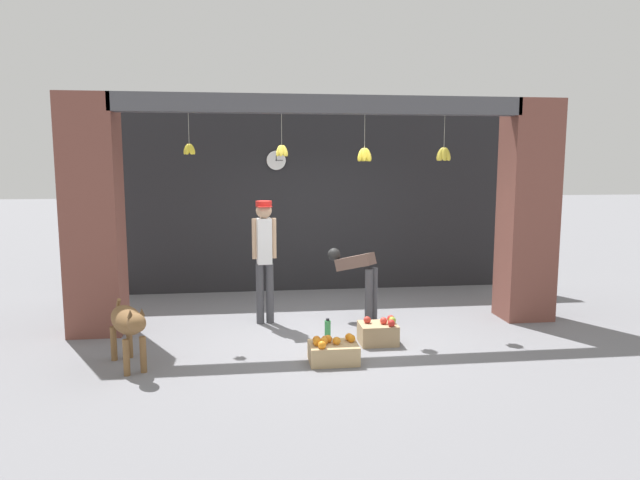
# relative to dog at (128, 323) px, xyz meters

# --- Properties ---
(ground_plane) EXTENTS (60.00, 60.00, 0.00)m
(ground_plane) POSITION_rel_dog_xyz_m (2.34, 1.12, -0.52)
(ground_plane) COLOR slate
(shop_back_wall) EXTENTS (7.33, 0.12, 3.15)m
(shop_back_wall) POSITION_rel_dog_xyz_m (2.34, 3.70, 1.06)
(shop_back_wall) COLOR #232326
(shop_back_wall) RESTS_ON ground_plane
(shop_pillar_left) EXTENTS (0.70, 0.60, 3.15)m
(shop_pillar_left) POSITION_rel_dog_xyz_m (-0.68, 1.42, 1.06)
(shop_pillar_left) COLOR brown
(shop_pillar_left) RESTS_ON ground_plane
(shop_pillar_right) EXTENTS (0.70, 0.60, 3.15)m
(shop_pillar_right) POSITION_rel_dog_xyz_m (5.35, 1.42, 1.06)
(shop_pillar_right) COLOR brown
(shop_pillar_right) RESTS_ON ground_plane
(storefront_awning) EXTENTS (5.43, 0.31, 0.88)m
(storefront_awning) POSITION_rel_dog_xyz_m (2.36, 1.24, 2.48)
(storefront_awning) COLOR #4C4C51
(dog) EXTENTS (0.62, 1.02, 0.75)m
(dog) POSITION_rel_dog_xyz_m (0.00, 0.00, 0.00)
(dog) COLOR brown
(dog) RESTS_ON ground_plane
(shopkeeper) EXTENTS (0.34, 0.29, 1.75)m
(shopkeeper) POSITION_rel_dog_xyz_m (1.56, 1.60, 0.53)
(shopkeeper) COLOR #424247
(shopkeeper) RESTS_ON ground_plane
(worker_stooping) EXTENTS (0.67, 0.63, 1.03)m
(worker_stooping) POSITION_rel_dog_xyz_m (2.90, 1.55, 0.17)
(worker_stooping) COLOR #424247
(worker_stooping) RESTS_ON ground_plane
(fruit_crate_oranges) EXTENTS (0.56, 0.42, 0.30)m
(fruit_crate_oranges) POSITION_rel_dog_xyz_m (2.28, -0.11, -0.39)
(fruit_crate_oranges) COLOR tan
(fruit_crate_oranges) RESTS_ON ground_plane
(fruit_crate_apples) EXTENTS (0.47, 0.39, 0.34)m
(fruit_crate_apples) POSITION_rel_dog_xyz_m (2.95, 0.49, -0.37)
(fruit_crate_apples) COLOR tan
(fruit_crate_apples) RESTS_ON ground_plane
(water_bottle) EXTENTS (0.08, 0.08, 0.28)m
(water_bottle) POSITION_rel_dog_xyz_m (2.33, 0.71, -0.38)
(water_bottle) COLOR #38934C
(water_bottle) RESTS_ON ground_plane
(wall_clock) EXTENTS (0.35, 0.03, 0.35)m
(wall_clock) POSITION_rel_dog_xyz_m (1.84, 3.63, 1.80)
(wall_clock) COLOR black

